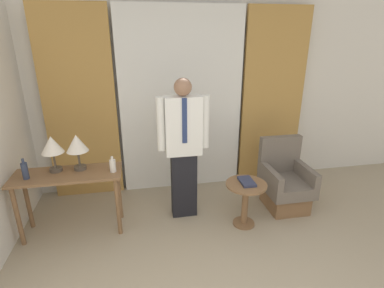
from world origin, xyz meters
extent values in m
cube|color=silver|center=(0.00, 3.13, 1.35)|extent=(10.00, 0.06, 2.70)
cube|color=white|center=(0.00, 3.00, 1.29)|extent=(1.73, 0.06, 2.58)
cube|color=#B28442|center=(-1.37, 3.00, 1.29)|extent=(0.94, 0.06, 2.58)
cube|color=#B28442|center=(1.37, 3.00, 1.29)|extent=(0.94, 0.06, 2.58)
cube|color=brown|center=(-1.44, 2.10, 0.74)|extent=(1.18, 0.45, 0.03)
cylinder|color=brown|center=(-1.97, 1.94, 0.36)|extent=(0.05, 0.05, 0.72)
cylinder|color=brown|center=(-0.92, 1.94, 0.36)|extent=(0.05, 0.05, 0.72)
cylinder|color=brown|center=(-1.97, 2.27, 0.36)|extent=(0.05, 0.05, 0.72)
cylinder|color=brown|center=(-0.92, 2.27, 0.36)|extent=(0.05, 0.05, 0.72)
cylinder|color=#4C4238|center=(-1.58, 2.19, 0.77)|extent=(0.14, 0.14, 0.04)
cylinder|color=#4C4238|center=(-1.58, 2.19, 0.89)|extent=(0.02, 0.02, 0.18)
cone|color=silver|center=(-1.58, 2.19, 1.07)|extent=(0.24, 0.24, 0.19)
cylinder|color=#4C4238|center=(-1.31, 2.19, 0.77)|extent=(0.14, 0.14, 0.04)
cylinder|color=#4C4238|center=(-1.31, 2.19, 0.89)|extent=(0.02, 0.02, 0.18)
cone|color=silver|center=(-1.31, 2.19, 1.07)|extent=(0.24, 0.24, 0.19)
cylinder|color=#2D3851|center=(-1.85, 2.05, 0.84)|extent=(0.07, 0.07, 0.18)
cylinder|color=#2D3851|center=(-1.85, 2.05, 0.96)|extent=(0.03, 0.03, 0.05)
cylinder|color=silver|center=(-0.94, 2.05, 0.83)|extent=(0.07, 0.07, 0.14)
cylinder|color=silver|center=(-0.94, 2.05, 0.92)|extent=(0.03, 0.03, 0.04)
cube|color=black|center=(-0.11, 2.20, 0.42)|extent=(0.31, 0.16, 0.85)
cube|color=white|center=(-0.11, 2.20, 1.20)|extent=(0.43, 0.19, 0.71)
cube|color=navy|center=(-0.11, 2.10, 1.29)|extent=(0.06, 0.01, 0.53)
cylinder|color=white|center=(-0.37, 2.20, 1.24)|extent=(0.09, 0.09, 0.64)
cylinder|color=white|center=(0.15, 2.20, 1.24)|extent=(0.09, 0.09, 0.64)
sphere|color=#936B51|center=(-0.11, 2.20, 1.65)|extent=(0.20, 0.20, 0.20)
cube|color=brown|center=(1.25, 2.10, 0.13)|extent=(0.48, 0.53, 0.25)
cube|color=#665B51|center=(1.25, 2.10, 0.33)|extent=(0.57, 0.62, 0.16)
cube|color=#665B51|center=(1.25, 2.38, 0.67)|extent=(0.57, 0.10, 0.51)
cube|color=#665B51|center=(1.00, 2.10, 0.50)|extent=(0.08, 0.62, 0.18)
cube|color=#665B51|center=(1.49, 2.10, 0.50)|extent=(0.08, 0.62, 0.18)
cylinder|color=brown|center=(0.58, 1.84, 0.01)|extent=(0.27, 0.27, 0.02)
cylinder|color=brown|center=(0.58, 1.84, 0.27)|extent=(0.08, 0.08, 0.54)
cylinder|color=brown|center=(0.58, 1.84, 0.55)|extent=(0.48, 0.48, 0.02)
cube|color=#2D334C|center=(0.59, 1.86, 0.58)|extent=(0.15, 0.26, 0.03)
camera|label=1|loc=(-0.63, -1.11, 2.24)|focal=28.00mm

